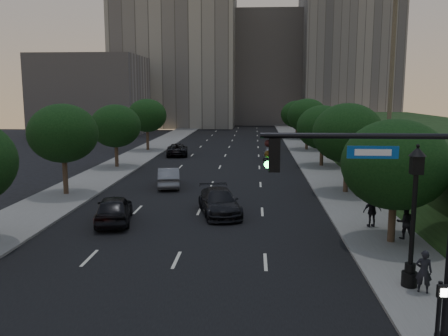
# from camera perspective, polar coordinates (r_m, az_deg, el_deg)

# --- Properties ---
(ground) EXTENTS (160.00, 160.00, 0.00)m
(ground) POSITION_cam_1_polar(r_m,az_deg,el_deg) (17.31, -8.55, -16.64)
(ground) COLOR black
(ground) RESTS_ON ground
(road_surface) EXTENTS (16.00, 140.00, 0.02)m
(road_surface) POSITION_cam_1_polar(r_m,az_deg,el_deg) (45.97, -0.69, -0.29)
(road_surface) COLOR black
(road_surface) RESTS_ON ground
(sidewalk_right) EXTENTS (4.50, 140.00, 0.15)m
(sidewalk_right) POSITION_cam_1_polar(r_m,az_deg,el_deg) (46.33, 12.06, -0.34)
(sidewalk_right) COLOR slate
(sidewalk_right) RESTS_ON ground
(sidewalk_left) EXTENTS (4.50, 140.00, 0.15)m
(sidewalk_left) POSITION_cam_1_polar(r_m,az_deg,el_deg) (47.83, -13.03, -0.08)
(sidewalk_left) COLOR slate
(sidewalk_left) RESTS_ON ground
(parapet_wall) EXTENTS (0.35, 90.00, 0.70)m
(parapet_wall) POSITION_cam_1_polar(r_m,az_deg,el_deg) (44.49, 16.77, 4.64)
(parapet_wall) COLOR slate
(parapet_wall) RESTS_ON embankment
(office_block_left) EXTENTS (26.00, 20.00, 32.00)m
(office_block_left) POSITION_cam_1_polar(r_m,az_deg,el_deg) (108.97, -5.72, 13.50)
(office_block_left) COLOR gray
(office_block_left) RESTS_ON ground
(office_block_mid) EXTENTS (22.00, 18.00, 26.00)m
(office_block_mid) POSITION_cam_1_polar(r_m,az_deg,el_deg) (117.38, 5.01, 11.72)
(office_block_mid) COLOR #9A938D
(office_block_mid) RESTS_ON ground
(office_block_right) EXTENTS (20.00, 22.00, 36.00)m
(office_block_right) POSITION_cam_1_polar(r_m,az_deg,el_deg) (113.60, 14.51, 14.09)
(office_block_right) COLOR gray
(office_block_right) RESTS_ON ground
(office_block_filler) EXTENTS (18.00, 16.00, 14.00)m
(office_block_filler) POSITION_cam_1_polar(r_m,az_deg,el_deg) (90.17, -15.57, 8.43)
(office_block_filler) COLOR #9A938D
(office_block_filler) RESTS_ON ground
(tree_right_a) EXTENTS (5.20, 5.20, 6.24)m
(tree_right_a) POSITION_cam_1_polar(r_m,az_deg,el_deg) (24.46, 19.90, 0.40)
(tree_right_a) COLOR #38281C
(tree_right_a) RESTS_ON ground
(tree_right_b) EXTENTS (5.20, 5.20, 6.74)m
(tree_right_b) POSITION_cam_1_polar(r_m,az_deg,el_deg) (36.01, 14.66, 4.05)
(tree_right_b) COLOR #38281C
(tree_right_b) RESTS_ON ground
(tree_right_c) EXTENTS (5.20, 5.20, 6.24)m
(tree_right_c) POSITION_cam_1_polar(r_m,az_deg,el_deg) (48.83, 11.76, 4.81)
(tree_right_c) COLOR #38281C
(tree_right_c) RESTS_ON ground
(tree_right_d) EXTENTS (5.20, 5.20, 6.74)m
(tree_right_d) POSITION_cam_1_polar(r_m,az_deg,el_deg) (62.67, 9.99, 6.21)
(tree_right_d) COLOR #38281C
(tree_right_d) RESTS_ON ground
(tree_right_e) EXTENTS (5.20, 5.20, 6.24)m
(tree_right_e) POSITION_cam_1_polar(r_m,az_deg,el_deg) (77.61, 8.78, 6.40)
(tree_right_e) COLOR #38281C
(tree_right_e) RESTS_ON ground
(tree_left_b) EXTENTS (5.00, 5.00, 6.71)m
(tree_left_b) POSITION_cam_1_polar(r_m,az_deg,el_deg) (36.07, -18.80, 3.97)
(tree_left_b) COLOR #38281C
(tree_left_b) RESTS_ON ground
(tree_left_c) EXTENTS (5.00, 5.00, 6.34)m
(tree_left_c) POSITION_cam_1_polar(r_m,az_deg,el_deg) (48.33, -12.92, 4.95)
(tree_left_c) COLOR #38281C
(tree_left_c) RESTS_ON ground
(tree_left_d) EXTENTS (5.00, 5.00, 6.71)m
(tree_left_d) POSITION_cam_1_polar(r_m,az_deg,el_deg) (61.84, -9.24, 6.25)
(tree_left_d) COLOR #38281C
(tree_left_d) RESTS_ON ground
(traffic_signal_mast) EXTENTS (5.68, 0.56, 7.00)m
(traffic_signal_mast) POSITION_cam_1_polar(r_m,az_deg,el_deg) (14.42, 21.75, -6.89)
(traffic_signal_mast) COLOR black
(traffic_signal_mast) RESTS_ON ground
(street_lamp) EXTENTS (0.64, 0.64, 5.62)m
(street_lamp) POSITION_cam_1_polar(r_m,az_deg,el_deg) (19.24, 21.78, -6.17)
(street_lamp) COLOR black
(street_lamp) RESTS_ON ground
(pedestrian_signal) EXTENTS (0.30, 0.33, 2.50)m
(pedestrian_signal) POSITION_cam_1_polar(r_m,az_deg,el_deg) (14.50, 24.46, -15.85)
(pedestrian_signal) COLOR black
(pedestrian_signal) RESTS_ON ground
(sedan_near_left) EXTENTS (2.85, 5.12, 1.65)m
(sedan_near_left) POSITION_cam_1_polar(r_m,az_deg,el_deg) (28.18, -13.10, -4.83)
(sedan_near_left) COLOR black
(sedan_near_left) RESTS_ON ground
(sedan_mid_left) EXTENTS (2.46, 4.99, 1.57)m
(sedan_mid_left) POSITION_cam_1_polar(r_m,az_deg,el_deg) (38.15, -6.66, -1.10)
(sedan_mid_left) COLOR slate
(sedan_mid_left) RESTS_ON ground
(sedan_far_left) EXTENTS (3.15, 5.57, 1.47)m
(sedan_far_left) POSITION_cam_1_polar(r_m,az_deg,el_deg) (56.96, -5.65, 2.21)
(sedan_far_left) COLOR black
(sedan_far_left) RESTS_ON ground
(sedan_near_right) EXTENTS (3.38, 5.71, 1.55)m
(sedan_near_right) POSITION_cam_1_polar(r_m,az_deg,el_deg) (29.37, -0.56, -4.13)
(sedan_near_right) COLOR black
(sedan_near_right) RESTS_ON ground
(sedan_far_right) EXTENTS (1.74, 4.01, 1.35)m
(sedan_far_right) POSITION_cam_1_polar(r_m,az_deg,el_deg) (54.17, 5.57, 1.80)
(sedan_far_right) COLOR slate
(sedan_far_right) RESTS_ON ground
(pedestrian_a) EXTENTS (0.68, 0.55, 1.61)m
(pedestrian_a) POSITION_cam_1_polar(r_m,az_deg,el_deg) (19.34, 22.90, -11.38)
(pedestrian_a) COLOR black
(pedestrian_a) RESTS_ON sidewalk_right
(pedestrian_b) EXTENTS (0.85, 0.67, 1.72)m
(pedestrian_b) POSITION_cam_1_polar(r_m,az_deg,el_deg) (25.75, 20.94, -6.09)
(pedestrian_b) COLOR black
(pedestrian_b) RESTS_ON sidewalk_right
(pedestrian_c) EXTENTS (1.11, 0.64, 1.78)m
(pedestrian_c) POSITION_cam_1_polar(r_m,az_deg,el_deg) (27.37, 17.41, -4.97)
(pedestrian_c) COLOR black
(pedestrian_c) RESTS_ON sidewalk_right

